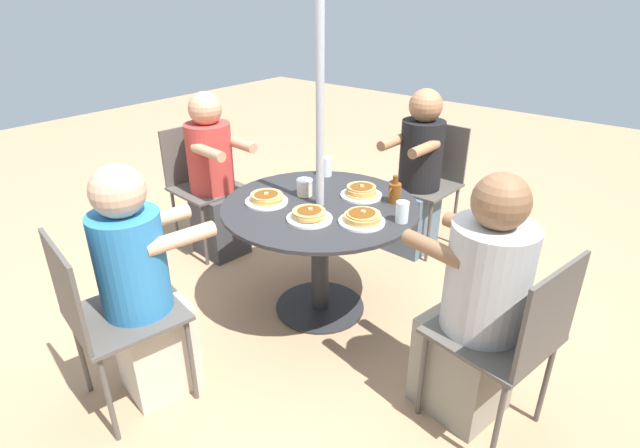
% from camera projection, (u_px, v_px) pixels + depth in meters
% --- Properties ---
extents(ground_plane, '(12.00, 12.00, 0.00)m').
position_uv_depth(ground_plane, '(320.00, 307.00, 3.11)').
color(ground_plane, tan).
extents(patio_table, '(1.11, 1.11, 0.70)m').
position_uv_depth(patio_table, '(320.00, 230.00, 2.87)').
color(patio_table, '#28282B').
rests_on(patio_table, ground).
extents(umbrella_pole, '(0.05, 0.05, 2.22)m').
position_uv_depth(umbrella_pole, '(320.00, 133.00, 2.62)').
color(umbrella_pole, '#ADADB2').
rests_on(umbrella_pole, ground).
extents(patio_chair_north, '(0.49, 0.49, 0.90)m').
position_uv_depth(patio_chair_north, '(201.00, 179.00, 3.65)').
color(patio_chair_north, '#514C47').
rests_on(patio_chair_north, ground).
extents(diner_north, '(0.35, 0.50, 1.18)m').
position_uv_depth(diner_north, '(214.00, 182.00, 3.53)').
color(diner_north, '#3D3D42').
rests_on(diner_north, ground).
extents(patio_chair_east, '(0.53, 0.53, 0.90)m').
position_uv_depth(patio_chair_east, '(105.00, 312.00, 2.17)').
color(patio_chair_east, '#514C47').
rests_on(patio_chair_east, ground).
extents(diner_east, '(0.52, 0.38, 1.18)m').
position_uv_depth(diner_east, '(143.00, 293.00, 2.26)').
color(diner_east, beige).
rests_on(diner_east, ground).
extents(patio_chair_south, '(0.53, 0.53, 0.90)m').
position_uv_depth(patio_chair_south, '(512.00, 334.00, 2.04)').
color(patio_chair_south, '#514C47').
rests_on(patio_chair_south, ground).
extents(diner_south, '(0.42, 0.53, 1.19)m').
position_uv_depth(diner_south, '(476.00, 312.00, 2.15)').
color(diner_south, gray).
rests_on(diner_south, ground).
extents(patio_chair_west, '(0.47, 0.47, 0.90)m').
position_uv_depth(patio_chair_west, '(429.00, 176.00, 3.70)').
color(patio_chair_west, '#514C47').
rests_on(patio_chair_west, ground).
extents(diner_west, '(0.49, 0.33, 1.19)m').
position_uv_depth(diner_west, '(417.00, 178.00, 3.57)').
color(diner_west, slate).
rests_on(diner_west, ground).
extents(pancake_plate_a, '(0.24, 0.24, 0.07)m').
position_uv_depth(pancake_plate_a, '(361.00, 192.00, 2.90)').
color(pancake_plate_a, white).
rests_on(pancake_plate_a, patio_table).
extents(pancake_plate_b, '(0.24, 0.24, 0.07)m').
position_uv_depth(pancake_plate_b, '(309.00, 216.00, 2.61)').
color(pancake_plate_b, white).
rests_on(pancake_plate_b, patio_table).
extents(pancake_plate_c, '(0.24, 0.24, 0.06)m').
position_uv_depth(pancake_plate_c, '(267.00, 199.00, 2.81)').
color(pancake_plate_c, white).
rests_on(pancake_plate_c, patio_table).
extents(pancake_plate_d, '(0.24, 0.24, 0.07)m').
position_uv_depth(pancake_plate_d, '(362.00, 218.00, 2.58)').
color(pancake_plate_d, white).
rests_on(pancake_plate_d, patio_table).
extents(syrup_bottle, '(0.09, 0.07, 0.16)m').
position_uv_depth(syrup_bottle, '(395.00, 192.00, 2.81)').
color(syrup_bottle, brown).
rests_on(syrup_bottle, patio_table).
extents(coffee_cup, '(0.09, 0.09, 0.10)m').
position_uv_depth(coffee_cup, '(305.00, 187.00, 2.90)').
color(coffee_cup, beige).
rests_on(coffee_cup, patio_table).
extents(drinking_glass_a, '(0.07, 0.07, 0.11)m').
position_uv_depth(drinking_glass_a, '(402.00, 212.00, 2.58)').
color(drinking_glass_a, silver).
rests_on(drinking_glass_a, patio_table).
extents(drinking_glass_b, '(0.07, 0.07, 0.12)m').
position_uv_depth(drinking_glass_b, '(326.00, 166.00, 3.20)').
color(drinking_glass_b, silver).
rests_on(drinking_glass_b, patio_table).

